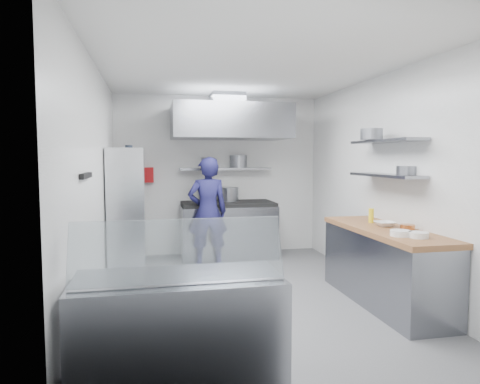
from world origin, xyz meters
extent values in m
plane|color=#525254|center=(0.00, 0.00, 0.00)|extent=(5.00, 5.00, 0.00)
plane|color=silver|center=(0.00, 0.00, 2.80)|extent=(5.00, 5.00, 0.00)
cube|color=white|center=(0.00, 2.50, 1.40)|extent=(3.60, 2.80, 0.02)
cube|color=white|center=(0.00, -2.50, 1.40)|extent=(3.60, 2.80, 0.02)
cube|color=white|center=(-1.80, 0.00, 1.40)|extent=(2.80, 5.00, 0.02)
cube|color=white|center=(1.80, 0.00, 1.40)|extent=(2.80, 5.00, 0.02)
cube|color=gray|center=(0.10, 2.10, 0.45)|extent=(1.60, 0.80, 0.90)
cube|color=black|center=(0.10, 2.10, 0.93)|extent=(1.57, 0.78, 0.06)
cylinder|color=slate|center=(-0.22, 2.44, 1.06)|extent=(0.28, 0.28, 0.20)
cylinder|color=slate|center=(0.13, 2.26, 1.08)|extent=(0.36, 0.36, 0.24)
cube|color=gray|center=(0.10, 2.34, 1.52)|extent=(1.60, 0.30, 0.04)
cylinder|color=slate|center=(-0.19, 2.48, 1.63)|extent=(0.25, 0.25, 0.18)
cylinder|color=slate|center=(0.35, 2.44, 1.65)|extent=(0.31, 0.31, 0.22)
cube|color=gray|center=(0.10, 1.93, 2.30)|extent=(1.90, 1.15, 0.55)
cube|color=slate|center=(0.10, 2.15, 2.68)|extent=(0.55, 0.55, 0.24)
cube|color=#A70D11|center=(-1.25, 2.44, 1.42)|extent=(0.22, 0.10, 0.26)
imported|color=#171644|center=(-0.32, 1.58, 0.86)|extent=(0.65, 0.44, 1.73)
cube|color=silver|center=(-1.53, 1.25, 0.93)|extent=(0.50, 0.90, 1.85)
cube|color=white|center=(-1.53, 1.03, 0.80)|extent=(0.15, 0.18, 0.17)
cube|color=yellow|center=(-1.53, 1.45, 1.30)|extent=(0.14, 0.18, 0.16)
cylinder|color=black|center=(-1.48, 1.08, 1.80)|extent=(0.10, 0.10, 0.18)
cube|color=black|center=(-1.78, -0.90, 1.55)|extent=(0.04, 0.55, 0.05)
cube|color=gray|center=(1.48, -0.60, 0.42)|extent=(0.62, 2.00, 0.84)
cube|color=#975F3A|center=(1.48, -0.60, 0.87)|extent=(0.65, 2.04, 0.06)
cylinder|color=white|center=(1.36, -1.11, 0.93)|extent=(0.21, 0.21, 0.06)
cylinder|color=white|center=(1.48, -1.23, 0.93)|extent=(0.20, 0.20, 0.06)
cylinder|color=#BD6B35|center=(1.66, -0.76, 0.93)|extent=(0.16, 0.16, 0.06)
cylinder|color=yellow|center=(1.52, -0.20, 0.99)|extent=(0.06, 0.06, 0.18)
imported|color=white|center=(1.54, -0.49, 0.93)|extent=(0.24, 0.24, 0.06)
cube|color=gray|center=(1.64, -0.30, 1.50)|extent=(0.30, 1.30, 0.04)
cube|color=gray|center=(1.64, -0.30, 1.92)|extent=(0.30, 1.30, 0.04)
cylinder|color=slate|center=(1.75, -0.58, 1.57)|extent=(0.24, 0.24, 0.10)
cylinder|color=slate|center=(1.53, -0.14, 2.01)|extent=(0.27, 0.27, 0.14)
cube|color=gray|center=(-1.00, -2.00, 0.42)|extent=(1.50, 0.70, 0.85)
cube|color=silver|center=(-1.00, -2.12, 1.07)|extent=(1.47, 0.19, 0.42)
camera|label=1|loc=(-1.18, -5.08, 1.71)|focal=32.00mm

